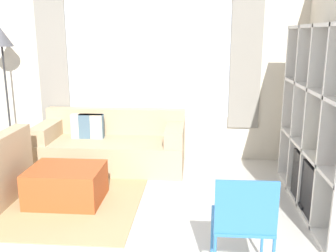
% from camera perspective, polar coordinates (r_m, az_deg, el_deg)
% --- Properties ---
extents(wall_back, '(5.68, 0.11, 2.70)m').
position_cam_1_polar(wall_back, '(5.54, -3.07, 8.83)').
color(wall_back, beige).
rests_on(wall_back, ground_plane).
extents(area_rug, '(2.01, 2.20, 0.01)m').
position_cam_1_polar(area_rug, '(4.69, -16.41, -9.76)').
color(area_rug, tan).
rests_on(area_rug, ground_plane).
extents(shelving_unit, '(0.41, 2.01, 1.94)m').
position_cam_1_polar(shelving_unit, '(4.18, 23.11, 0.19)').
color(shelving_unit, '#515660').
rests_on(shelving_unit, ground_plane).
extents(couch_main, '(2.03, 0.89, 0.78)m').
position_cam_1_polar(couch_main, '(5.36, -8.68, -3.03)').
color(couch_main, tan).
rests_on(couch_main, ground_plane).
extents(ottoman, '(0.80, 0.63, 0.41)m').
position_cam_1_polar(ottoman, '(4.37, -15.22, -8.64)').
color(ottoman, '#B74C23').
rests_on(ottoman, ground_plane).
extents(floor_lamp, '(0.33, 0.33, 1.93)m').
position_cam_1_polar(floor_lamp, '(5.85, -23.99, 11.00)').
color(floor_lamp, black).
rests_on(floor_lamp, ground_plane).
extents(folding_chair, '(0.44, 0.46, 0.86)m').
position_cam_1_polar(folding_chair, '(2.89, 11.39, -13.65)').
color(folding_chair, '#3375B7').
rests_on(folding_chair, ground_plane).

